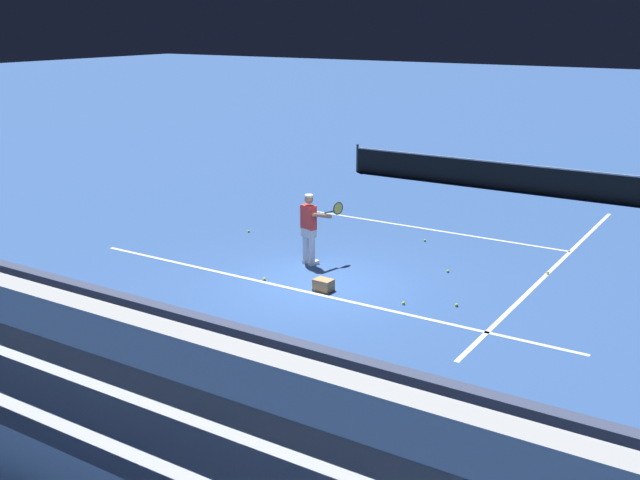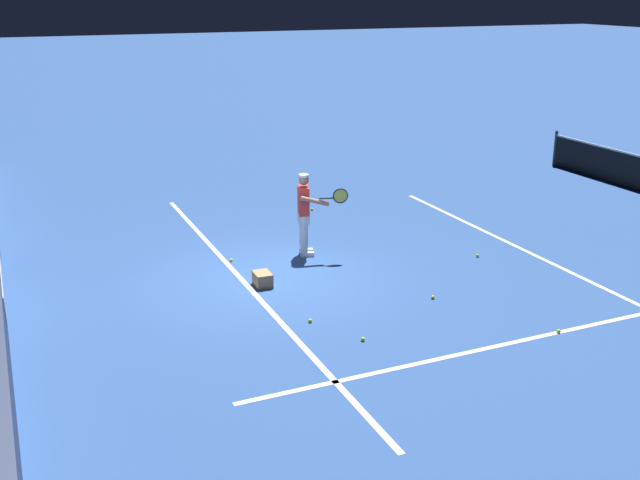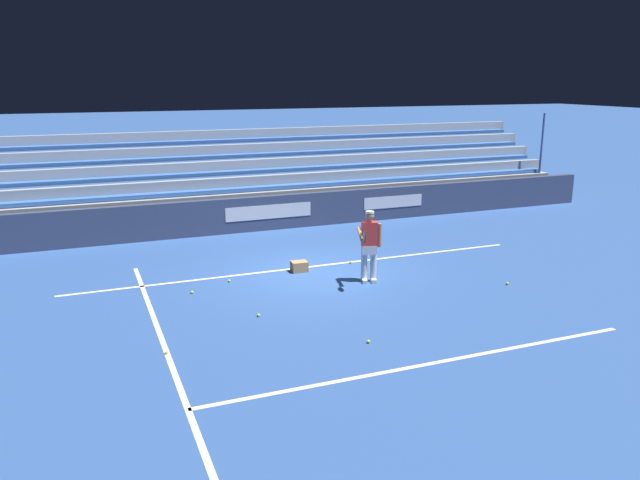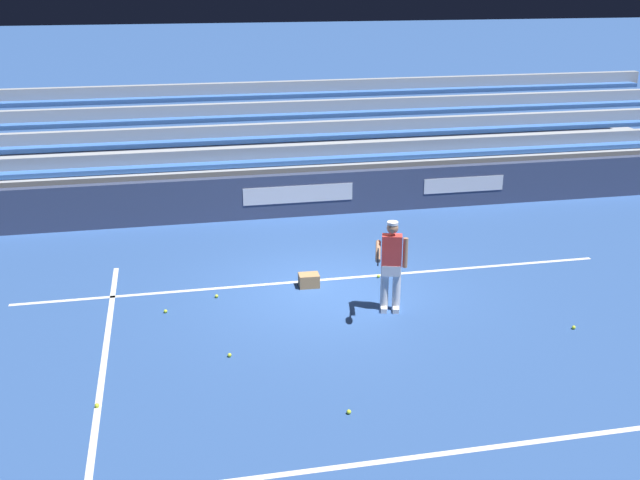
{
  "view_description": "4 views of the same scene",
  "coord_description": "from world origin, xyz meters",
  "px_view_note": "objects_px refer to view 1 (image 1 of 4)",
  "views": [
    {
      "loc": [
        8.4,
        -13.18,
        5.7
      ],
      "look_at": [
        0.01,
        0.09,
        1.02
      ],
      "focal_mm": 42.0,
      "sensor_mm": 36.0,
      "label": 1
    },
    {
      "loc": [
        12.57,
        -4.45,
        5.27
      ],
      "look_at": [
        0.32,
        0.92,
        0.75
      ],
      "focal_mm": 42.0,
      "sensor_mm": 36.0,
      "label": 2
    },
    {
      "loc": [
        5.34,
        13.84,
        4.72
      ],
      "look_at": [
        0.22,
        0.95,
        1.09
      ],
      "focal_mm": 35.0,
      "sensor_mm": 36.0,
      "label": 3
    },
    {
      "loc": [
        2.86,
        13.2,
        5.92
      ],
      "look_at": [
        0.12,
        -0.04,
        1.04
      ],
      "focal_mm": 42.0,
      "sensor_mm": 36.0,
      "label": 4
    }
  ],
  "objects_px": {
    "tennis_ball_near_player": "(448,271)",
    "tennis_ball_far_left": "(404,303)",
    "tennis_ball_toward_net": "(264,279)",
    "ball_box_cardboard": "(324,285)",
    "tennis_ball_far_right": "(548,273)",
    "tennis_ball_midcourt": "(425,240)",
    "tennis_ball_stray_back": "(249,231)",
    "tennis_net": "(496,175)",
    "tennis_ball_on_baseline": "(457,305)",
    "tennis_player": "(310,228)"
  },
  "relations": [
    {
      "from": "ball_box_cardboard",
      "to": "tennis_ball_on_baseline",
      "type": "bearing_deg",
      "value": 13.41
    },
    {
      "from": "tennis_ball_midcourt",
      "to": "tennis_ball_stray_back",
      "type": "relative_size",
      "value": 1.0
    },
    {
      "from": "tennis_ball_stray_back",
      "to": "tennis_ball_toward_net",
      "type": "bearing_deg",
      "value": -47.41
    },
    {
      "from": "tennis_ball_midcourt",
      "to": "tennis_ball_toward_net",
      "type": "xyz_separation_m",
      "value": [
        -1.79,
        -4.73,
        0.0
      ]
    },
    {
      "from": "tennis_ball_midcourt",
      "to": "tennis_ball_stray_back",
      "type": "xyz_separation_m",
      "value": [
        -4.5,
        -1.79,
        0.0
      ]
    },
    {
      "from": "tennis_net",
      "to": "tennis_ball_midcourt",
      "type": "bearing_deg",
      "value": -85.09
    },
    {
      "from": "tennis_ball_near_player",
      "to": "tennis_ball_far_left",
      "type": "xyz_separation_m",
      "value": [
        0.03,
        -2.39,
        0.0
      ]
    },
    {
      "from": "ball_box_cardboard",
      "to": "tennis_ball_near_player",
      "type": "xyz_separation_m",
      "value": [
        1.81,
        2.57,
        -0.1
      ]
    },
    {
      "from": "tennis_ball_on_baseline",
      "to": "tennis_net",
      "type": "relative_size",
      "value": 0.01
    },
    {
      "from": "tennis_ball_far_left",
      "to": "tennis_ball_far_right",
      "type": "relative_size",
      "value": 1.0
    },
    {
      "from": "tennis_ball_stray_back",
      "to": "tennis_ball_on_baseline",
      "type": "bearing_deg",
      "value": -16.88
    },
    {
      "from": "tennis_ball_far_right",
      "to": "tennis_ball_on_baseline",
      "type": "bearing_deg",
      "value": -108.41
    },
    {
      "from": "tennis_ball_toward_net",
      "to": "tennis_ball_far_left",
      "type": "distance_m",
      "value": 3.34
    },
    {
      "from": "tennis_ball_toward_net",
      "to": "tennis_ball_far_right",
      "type": "relative_size",
      "value": 1.0
    },
    {
      "from": "ball_box_cardboard",
      "to": "tennis_net",
      "type": "xyz_separation_m",
      "value": [
        -0.31,
        11.72,
        0.36
      ]
    },
    {
      "from": "tennis_player",
      "to": "tennis_ball_on_baseline",
      "type": "distance_m",
      "value": 4.21
    },
    {
      "from": "ball_box_cardboard",
      "to": "tennis_ball_near_player",
      "type": "distance_m",
      "value": 3.15
    },
    {
      "from": "tennis_ball_on_baseline",
      "to": "tennis_ball_far_left",
      "type": "height_order",
      "value": "same"
    },
    {
      "from": "tennis_ball_toward_net",
      "to": "tennis_ball_far_left",
      "type": "relative_size",
      "value": 1.0
    },
    {
      "from": "tennis_ball_near_player",
      "to": "tennis_ball_toward_net",
      "type": "relative_size",
      "value": 1.0
    },
    {
      "from": "ball_box_cardboard",
      "to": "tennis_ball_stray_back",
      "type": "distance_m",
      "value": 5.04
    },
    {
      "from": "tennis_ball_near_player",
      "to": "tennis_ball_midcourt",
      "type": "bearing_deg",
      "value": 126.84
    },
    {
      "from": "tennis_ball_far_right",
      "to": "ball_box_cardboard",
      "type": "bearing_deg",
      "value": -135.98
    },
    {
      "from": "tennis_ball_toward_net",
      "to": "tennis_ball_on_baseline",
      "type": "xyz_separation_m",
      "value": [
        4.29,
        0.82,
        0.0
      ]
    },
    {
      "from": "tennis_ball_far_right",
      "to": "tennis_net",
      "type": "height_order",
      "value": "tennis_net"
    },
    {
      "from": "tennis_net",
      "to": "tennis_ball_near_player",
      "type": "bearing_deg",
      "value": -76.96
    },
    {
      "from": "tennis_player",
      "to": "tennis_ball_stray_back",
      "type": "xyz_separation_m",
      "value": [
        -2.94,
        1.41,
        -0.86
      ]
    },
    {
      "from": "tennis_ball_midcourt",
      "to": "tennis_ball_far_right",
      "type": "relative_size",
      "value": 1.0
    },
    {
      "from": "ball_box_cardboard",
      "to": "tennis_ball_far_right",
      "type": "distance_m",
      "value": 5.31
    },
    {
      "from": "tennis_ball_midcourt",
      "to": "ball_box_cardboard",
      "type": "bearing_deg",
      "value": -93.83
    },
    {
      "from": "ball_box_cardboard",
      "to": "tennis_ball_far_right",
      "type": "xyz_separation_m",
      "value": [
        3.81,
        3.69,
        -0.1
      ]
    },
    {
      "from": "tennis_ball_midcourt",
      "to": "tennis_ball_far_left",
      "type": "xyz_separation_m",
      "value": [
        1.54,
        -4.4,
        0.0
      ]
    },
    {
      "from": "tennis_ball_on_baseline",
      "to": "tennis_ball_far_right",
      "type": "bearing_deg",
      "value": 71.59
    },
    {
      "from": "tennis_ball_near_player",
      "to": "tennis_ball_far_right",
      "type": "relative_size",
      "value": 1.0
    },
    {
      "from": "tennis_ball_far_left",
      "to": "tennis_net",
      "type": "height_order",
      "value": "tennis_net"
    },
    {
      "from": "tennis_ball_on_baseline",
      "to": "tennis_ball_far_left",
      "type": "relative_size",
      "value": 1.0
    },
    {
      "from": "tennis_ball_near_player",
      "to": "tennis_ball_far_left",
      "type": "relative_size",
      "value": 1.0
    },
    {
      "from": "tennis_ball_near_player",
      "to": "tennis_ball_midcourt",
      "type": "height_order",
      "value": "same"
    },
    {
      "from": "tennis_ball_stray_back",
      "to": "tennis_net",
      "type": "relative_size",
      "value": 0.01
    },
    {
      "from": "ball_box_cardboard",
      "to": "tennis_ball_toward_net",
      "type": "xyz_separation_m",
      "value": [
        -1.48,
        -0.15,
        -0.1
      ]
    },
    {
      "from": "tennis_ball_on_baseline",
      "to": "tennis_ball_stray_back",
      "type": "relative_size",
      "value": 1.0
    },
    {
      "from": "tennis_ball_on_baseline",
      "to": "tennis_ball_far_right",
      "type": "height_order",
      "value": "same"
    },
    {
      "from": "tennis_ball_stray_back",
      "to": "ball_box_cardboard",
      "type": "bearing_deg",
      "value": -33.71
    },
    {
      "from": "tennis_ball_midcourt",
      "to": "tennis_ball_toward_net",
      "type": "relative_size",
      "value": 1.0
    },
    {
      "from": "ball_box_cardboard",
      "to": "tennis_ball_stray_back",
      "type": "xyz_separation_m",
      "value": [
        -4.19,
        2.79,
        -0.1
      ]
    },
    {
      "from": "tennis_ball_near_player",
      "to": "tennis_ball_stray_back",
      "type": "relative_size",
      "value": 1.0
    },
    {
      "from": "tennis_ball_midcourt",
      "to": "tennis_ball_on_baseline",
      "type": "relative_size",
      "value": 1.0
    },
    {
      "from": "tennis_player",
      "to": "ball_box_cardboard",
      "type": "xyz_separation_m",
      "value": [
        1.25,
        -1.38,
        -0.76
      ]
    },
    {
      "from": "tennis_ball_stray_back",
      "to": "tennis_net",
      "type": "xyz_separation_m",
      "value": [
        3.88,
        8.92,
        0.46
      ]
    },
    {
      "from": "tennis_ball_toward_net",
      "to": "tennis_net",
      "type": "height_order",
      "value": "tennis_net"
    }
  ]
}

